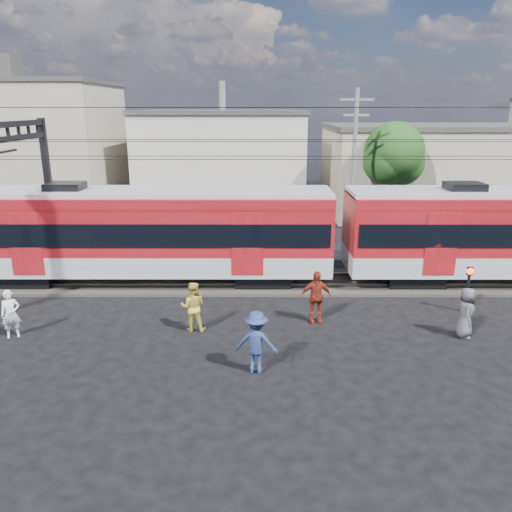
# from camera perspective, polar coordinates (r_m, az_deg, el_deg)

# --- Properties ---
(ground) EXTENTS (120.00, 120.00, 0.00)m
(ground) POSITION_cam_1_polar(r_m,az_deg,el_deg) (14.94, -2.50, -13.55)
(ground) COLOR black
(ground) RESTS_ON ground
(track_bed) EXTENTS (70.00, 3.40, 0.12)m
(track_bed) POSITION_cam_1_polar(r_m,az_deg,el_deg) (22.19, -1.59, -2.96)
(track_bed) COLOR #2D2823
(track_bed) RESTS_ON ground
(rail_near) EXTENTS (70.00, 0.12, 0.12)m
(rail_near) POSITION_cam_1_polar(r_m,az_deg,el_deg) (21.45, -1.65, -3.33)
(rail_near) COLOR #59544C
(rail_near) RESTS_ON track_bed
(rail_far) EXTENTS (70.00, 0.12, 0.12)m
(rail_far) POSITION_cam_1_polar(r_m,az_deg,el_deg) (22.86, -1.54, -2.05)
(rail_far) COLOR #59544C
(rail_far) RESTS_ON track_bed
(commuter_train) EXTENTS (50.30, 3.08, 4.17)m
(commuter_train) POSITION_cam_1_polar(r_m,az_deg,el_deg) (22.01, -12.14, 2.86)
(commuter_train) COLOR black
(commuter_train) RESTS_ON ground
(catenary) EXTENTS (70.00, 9.30, 7.52)m
(catenary) POSITION_cam_1_polar(r_m,az_deg,el_deg) (23.00, -24.10, 9.31)
(catenary) COLOR black
(catenary) RESTS_ON ground
(building_west) EXTENTS (14.28, 10.20, 9.30)m
(building_west) POSITION_cam_1_polar(r_m,az_deg,el_deg) (41.00, -25.90, 11.05)
(building_west) COLOR tan
(building_west) RESTS_ON ground
(building_midwest) EXTENTS (12.24, 12.24, 7.30)m
(building_midwest) POSITION_cam_1_polar(r_m,az_deg,el_deg) (40.17, -3.74, 11.13)
(building_midwest) COLOR #B8B3A1
(building_midwest) RESTS_ON ground
(building_mideast) EXTENTS (16.32, 10.20, 6.30)m
(building_mideast) POSITION_cam_1_polar(r_m,az_deg,el_deg) (39.47, 20.15, 9.33)
(building_mideast) COLOR tan
(building_mideast) RESTS_ON ground
(utility_pole_mid) EXTENTS (1.80, 0.24, 8.50)m
(utility_pole_mid) POSITION_cam_1_polar(r_m,az_deg,el_deg) (28.56, 11.08, 10.38)
(utility_pole_mid) COLOR slate
(utility_pole_mid) RESTS_ON ground
(tree_near) EXTENTS (3.82, 3.64, 6.72)m
(tree_near) POSITION_cam_1_polar(r_m,az_deg,el_deg) (32.26, 15.74, 10.99)
(tree_near) COLOR #382619
(tree_near) RESTS_ON ground
(pedestrian_a) EXTENTS (0.72, 0.62, 1.67)m
(pedestrian_a) POSITION_cam_1_polar(r_m,az_deg,el_deg) (18.80, -26.23, -5.95)
(pedestrian_a) COLOR silver
(pedestrian_a) RESTS_ON ground
(pedestrian_b) EXTENTS (0.87, 0.68, 1.77)m
(pedestrian_b) POSITION_cam_1_polar(r_m,az_deg,el_deg) (17.49, -7.22, -5.75)
(pedestrian_b) COLOR gold
(pedestrian_b) RESTS_ON ground
(pedestrian_c) EXTENTS (1.35, 0.93, 1.91)m
(pedestrian_c) POSITION_cam_1_polar(r_m,az_deg,el_deg) (14.70, 0.04, -9.83)
(pedestrian_c) COLOR navy
(pedestrian_c) RESTS_ON ground
(pedestrian_d) EXTENTS (1.18, 0.57, 1.95)m
(pedestrian_d) POSITION_cam_1_polar(r_m,az_deg,el_deg) (18.08, 6.84, -4.66)
(pedestrian_d) COLOR maroon
(pedestrian_d) RESTS_ON ground
(pedestrian_e) EXTENTS (0.74, 0.96, 1.75)m
(pedestrian_e) POSITION_cam_1_polar(r_m,az_deg,el_deg) (18.30, 22.84, -5.98)
(pedestrian_e) COLOR #48474C
(pedestrian_e) RESTS_ON ground
(crossing_signal) EXTENTS (0.26, 0.26, 1.81)m
(crossing_signal) POSITION_cam_1_polar(r_m,az_deg,el_deg) (20.36, 23.13, -2.63)
(crossing_signal) COLOR black
(crossing_signal) RESTS_ON ground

